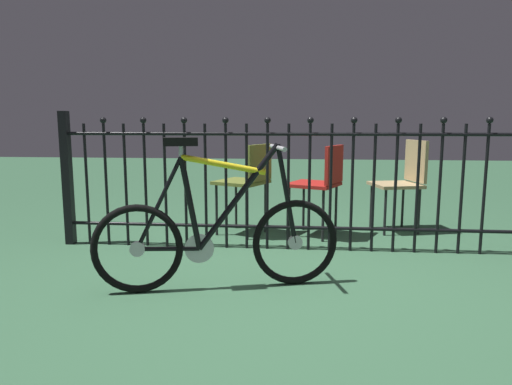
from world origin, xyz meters
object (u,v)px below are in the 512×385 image
at_px(chair_red, 321,180).
at_px(bicycle, 218,236).
at_px(chair_tan, 404,177).
at_px(chair_olive, 248,178).

bearing_deg(chair_red, bicycle, -116.47).
xyz_separation_m(bicycle, chair_tan, (1.48, 1.69, 0.18)).
relative_size(bicycle, chair_tan, 1.73).
xyz_separation_m(bicycle, chair_red, (0.69, 1.39, 0.19)).
distance_m(bicycle, chair_olive, 1.41).
relative_size(chair_olive, chair_red, 1.01).
distance_m(chair_tan, chair_red, 0.85).
bearing_deg(bicycle, chair_olive, 88.65).
distance_m(chair_tan, chair_olive, 1.48).
relative_size(chair_tan, chair_olive, 1.03).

